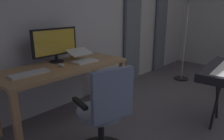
# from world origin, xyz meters

# --- Properties ---
(back_room_partition) EXTENTS (5.68, 0.10, 2.86)m
(back_room_partition) POSITION_xyz_m (0.00, -2.66, 1.43)
(back_room_partition) COLOR silver
(back_room_partition) RESTS_ON ground
(curtain_left_panel) EXTENTS (0.37, 0.06, 2.48)m
(curtain_left_panel) POSITION_xyz_m (-1.61, -2.55, 1.24)
(curtain_left_panel) COLOR slate
(curtain_left_panel) RESTS_ON ground
(curtain_right_panel) EXTENTS (0.43, 0.06, 2.48)m
(curtain_right_panel) POSITION_xyz_m (-0.56, -2.55, 1.24)
(curtain_right_panel) COLOR slate
(curtain_right_panel) RESTS_ON ground
(desk) EXTENTS (1.56, 0.65, 0.74)m
(desk) POSITION_xyz_m (1.26, -2.18, 0.65)
(desk) COLOR tan
(desk) RESTS_ON ground
(office_chair) EXTENTS (0.56, 0.56, 0.95)m
(office_chair) POSITION_xyz_m (1.47, -1.31, 0.44)
(office_chair) COLOR black
(office_chair) RESTS_ON ground
(computer_monitor) EXTENTS (0.62, 0.18, 0.42)m
(computer_monitor) POSITION_xyz_m (1.22, -2.39, 0.98)
(computer_monitor) COLOR black
(computer_monitor) RESTS_ON desk
(computer_keyboard) EXTENTS (0.40, 0.13, 0.02)m
(computer_keyboard) POSITION_xyz_m (1.72, -2.13, 0.75)
(computer_keyboard) COLOR silver
(computer_keyboard) RESTS_ON desk
(laptop) EXTENTS (0.32, 0.31, 0.15)m
(laptop) POSITION_xyz_m (0.99, -2.16, 0.79)
(laptop) COLOR white
(laptop) RESTS_ON desk
(computer_mouse) EXTENTS (0.06, 0.10, 0.04)m
(computer_mouse) POSITION_xyz_m (1.32, -2.16, 0.76)
(computer_mouse) COLOR silver
(computer_mouse) RESTS_ON desk
(mug_coffee) EXTENTS (0.13, 0.08, 0.10)m
(mug_coffee) POSITION_xyz_m (0.94, -2.41, 0.79)
(mug_coffee) COLOR gold
(mug_coffee) RESTS_ON desk
(piano_keyboard) EXTENTS (1.04, 0.41, 0.76)m
(piano_keyboard) POSITION_xyz_m (0.05, -0.77, 0.69)
(piano_keyboard) COLOR black
(piano_keyboard) RESTS_ON ground
(floor_lamp) EXTENTS (0.33, 0.33, 1.74)m
(floor_lamp) POSITION_xyz_m (-1.30, -1.84, 1.47)
(floor_lamp) COLOR black
(floor_lamp) RESTS_ON ground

